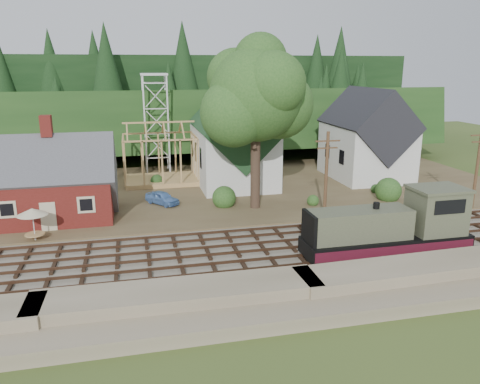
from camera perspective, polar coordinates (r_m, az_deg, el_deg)
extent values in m
plane|color=#384C1E|center=(35.00, 2.88, -7.22)|extent=(140.00, 140.00, 0.00)
cube|color=#7F7259|center=(27.73, 7.84, -13.70)|extent=(64.00, 5.00, 1.60)
cube|color=#726B5B|center=(34.97, 2.89, -7.10)|extent=(64.00, 11.00, 0.16)
cube|color=brown|center=(51.62, -2.59, 0.37)|extent=(64.00, 26.00, 0.30)
cube|color=#1E3F19|center=(74.84, -5.99, 4.83)|extent=(70.00, 28.96, 12.74)
cube|color=black|center=(90.53, -7.28, 6.58)|extent=(80.00, 20.00, 12.00)
cube|color=#571913|center=(44.08, -21.74, -0.55)|extent=(10.00, 7.00, 3.80)
cube|color=#4C4C51|center=(43.64, -21.99, 1.85)|extent=(10.80, 7.41, 7.41)
cube|color=#571913|center=(42.94, -22.55, 7.44)|extent=(0.90, 0.90, 1.80)
cube|color=beige|center=(40.93, -22.33, -2.80)|extent=(1.20, 0.06, 2.40)
cube|color=silver|center=(53.18, -0.91, 4.52)|extent=(8.00, 12.00, 6.40)
cube|color=#1A3A1B|center=(52.68, -0.92, 7.94)|extent=(8.40, 12.96, 8.40)
cube|color=silver|center=(46.64, 0.65, 9.48)|extent=(2.40, 2.40, 4.00)
cone|color=#1A3A1B|center=(46.43, 0.66, 13.54)|extent=(5.37, 5.37, 2.60)
cube|color=silver|center=(57.75, 15.08, 4.85)|extent=(8.00, 10.00, 6.40)
cube|color=black|center=(57.30, 15.30, 8.00)|extent=(8.40, 10.80, 8.40)
cube|color=tan|center=(54.68, -9.57, 1.45)|extent=(8.00, 6.00, 0.50)
cube|color=tan|center=(53.52, -9.88, 8.38)|extent=(8.00, 0.18, 0.18)
cube|color=silver|center=(58.13, -11.51, 7.93)|extent=(0.18, 0.18, 12.00)
cube|color=silver|center=(58.28, -8.74, 8.07)|extent=(0.18, 0.18, 12.00)
cube|color=silver|center=(60.91, -11.60, 8.24)|extent=(0.18, 0.18, 12.00)
cube|color=silver|center=(61.05, -8.95, 8.38)|extent=(0.18, 0.18, 12.00)
cube|color=silver|center=(59.17, -10.48, 13.93)|extent=(3.20, 3.20, 0.25)
cylinder|color=#38281E|center=(43.49, 1.88, 3.19)|extent=(0.90, 0.90, 8.00)
sphere|color=#26501E|center=(42.61, 1.96, 11.77)|extent=(8.40, 8.40, 8.40)
sphere|color=#26501E|center=(44.35, 4.78, 10.56)|extent=(6.40, 6.40, 6.40)
sphere|color=#26501E|center=(41.44, -0.75, 9.60)|extent=(6.00, 6.00, 6.00)
cylinder|color=#4C331E|center=(40.75, 10.45, 1.69)|extent=(0.28, 0.28, 8.00)
cube|color=#4C331E|center=(40.14, 10.67, 6.13)|extent=(2.20, 0.12, 0.12)
cube|color=#4C331E|center=(40.23, 10.62, 5.29)|extent=(1.80, 0.12, 0.12)
cylinder|color=#4C331E|center=(48.64, 26.91, 2.46)|extent=(0.28, 0.28, 8.00)
cube|color=black|center=(35.43, 17.29, -7.06)|extent=(12.01, 2.50, 0.35)
cube|color=black|center=(35.17, 17.38, -5.96)|extent=(12.01, 2.90, 1.10)
cube|color=#464C37|center=(33.60, 14.34, -3.82)|extent=(7.20, 2.30, 2.10)
cube|color=#464C37|center=(36.53, 22.81, -2.12)|extent=(3.60, 2.80, 3.20)
cube|color=#464C37|center=(36.11, 23.07, 0.38)|extent=(3.80, 3.00, 0.20)
cube|color=black|center=(35.26, 24.25, -1.69)|extent=(2.40, 0.06, 1.00)
cube|color=#4B101F|center=(34.01, 18.62, -6.80)|extent=(12.01, 0.04, 0.70)
cube|color=#4B101F|center=(36.36, 16.22, -5.17)|extent=(12.01, 0.04, 0.70)
cylinder|color=black|center=(33.82, 16.28, -1.79)|extent=(0.44, 0.44, 0.70)
imported|color=#6292D3|center=(45.92, -9.47, -0.70)|extent=(3.49, 3.82, 1.26)
imported|color=#86B47C|center=(43.94, -25.74, -2.76)|extent=(4.08, 2.73, 1.27)
imported|color=red|center=(60.96, 17.53, 2.64)|extent=(4.09, 2.30, 1.08)
cylinder|color=silver|center=(39.23, -23.84, -3.80)|extent=(0.10, 0.10, 2.29)
cylinder|color=tan|center=(39.44, -23.73, -4.73)|extent=(1.46, 1.46, 0.08)
cone|color=beige|center=(38.90, -24.01, -2.20)|extent=(2.29, 2.29, 0.52)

